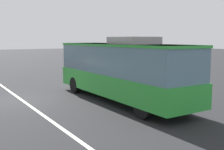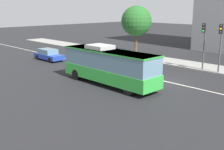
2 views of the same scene
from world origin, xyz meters
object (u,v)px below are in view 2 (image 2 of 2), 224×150
at_px(street_tree_kerbside_centre, 136,21).
at_px(sedan_blue, 49,55).
at_px(traffic_light_mid_block, 221,40).
at_px(traffic_light_near_corner, 204,38).
at_px(transit_bus, 109,65).

bearing_deg(street_tree_kerbside_centre, sedan_blue, -113.13).
xyz_separation_m(traffic_light_mid_block, street_tree_kerbside_centre, (-13.97, 3.02, 1.26)).
distance_m(sedan_blue, traffic_light_near_corner, 19.33).
height_order(traffic_light_mid_block, street_tree_kerbside_centre, street_tree_kerbside_centre).
distance_m(sedan_blue, traffic_light_mid_block, 20.96).
xyz_separation_m(transit_bus, traffic_light_near_corner, (3.04, 11.02, 1.75)).
bearing_deg(sedan_blue, traffic_light_near_corner, 25.73).
bearing_deg(traffic_light_mid_block, street_tree_kerbside_centre, -107.13).
height_order(traffic_light_near_corner, traffic_light_mid_block, same).
bearing_deg(sedan_blue, transit_bus, -10.75).
distance_m(transit_bus, traffic_light_near_corner, 11.56).
bearing_deg(street_tree_kerbside_centre, traffic_light_mid_block, -12.22).
bearing_deg(sedan_blue, street_tree_kerbside_centre, 65.67).
bearing_deg(sedan_blue, traffic_light_mid_block, 23.16).
relative_size(transit_bus, traffic_light_mid_block, 1.92).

